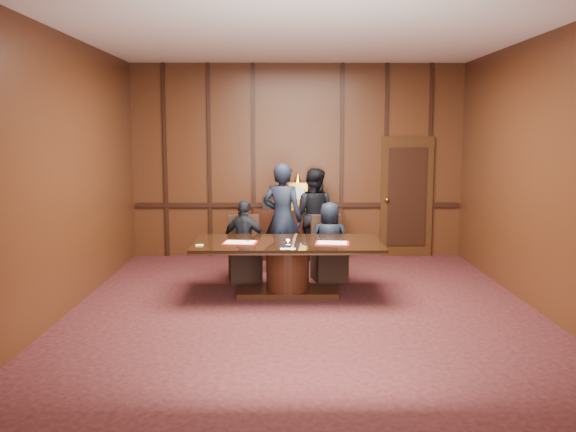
# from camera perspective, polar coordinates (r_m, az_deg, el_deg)

# --- Properties ---
(room) EXTENTS (7.00, 7.04, 3.50)m
(room) POSITION_cam_1_polar(r_m,az_deg,el_deg) (7.78, 1.97, 3.79)
(room) COLOR black
(room) RESTS_ON ground
(sideboard) EXTENTS (1.60, 0.45, 1.54)m
(sideboard) POSITION_cam_1_polar(r_m,az_deg,el_deg) (11.03, 0.92, -1.48)
(sideboard) COLOR black
(sideboard) RESTS_ON ground
(conference_table) EXTENTS (2.62, 1.32, 0.76)m
(conference_table) POSITION_cam_1_polar(r_m,az_deg,el_deg) (8.54, -0.04, -4.06)
(conference_table) COLOR black
(conference_table) RESTS_ON ground
(folder_left) EXTENTS (0.49, 0.38, 0.02)m
(folder_left) POSITION_cam_1_polar(r_m,az_deg,el_deg) (8.40, -4.51, -2.50)
(folder_left) COLOR #9E0E0F
(folder_left) RESTS_ON conference_table
(folder_right) EXTENTS (0.49, 0.38, 0.02)m
(folder_right) POSITION_cam_1_polar(r_m,az_deg,el_deg) (8.35, 4.16, -2.55)
(folder_right) COLOR #9E0E0F
(folder_right) RESTS_ON conference_table
(inkstand) EXTENTS (0.20, 0.14, 0.12)m
(inkstand) POSITION_cam_1_polar(r_m,az_deg,el_deg) (8.04, -0.01, -2.60)
(inkstand) COLOR white
(inkstand) RESTS_ON conference_table
(notepad) EXTENTS (0.10, 0.07, 0.01)m
(notepad) POSITION_cam_1_polar(r_m,az_deg,el_deg) (8.27, -8.29, -2.72)
(notepad) COLOR #D8DB6B
(notepad) RESTS_ON conference_table
(chair_left) EXTENTS (0.55, 0.55, 0.99)m
(chair_left) POSITION_cam_1_polar(r_m,az_deg,el_deg) (9.46, -4.05, -4.25)
(chair_left) COLOR black
(chair_left) RESTS_ON ground
(chair_right) EXTENTS (0.57, 0.57, 0.99)m
(chair_right) POSITION_cam_1_polar(r_m,az_deg,el_deg) (9.47, 3.84, -4.24)
(chair_right) COLOR black
(chair_right) RESTS_ON ground
(signatory_left) EXTENTS (0.79, 0.52, 1.25)m
(signatory_left) POSITION_cam_1_polar(r_m,az_deg,el_deg) (9.32, -4.07, -2.35)
(signatory_left) COLOR black
(signatory_left) RESTS_ON ground
(signatory_right) EXTENTS (0.65, 0.47, 1.23)m
(signatory_right) POSITION_cam_1_polar(r_m,az_deg,el_deg) (9.33, 3.92, -2.40)
(signatory_right) COLOR black
(signatory_right) RESTS_ON ground
(witness_left) EXTENTS (0.75, 0.61, 1.79)m
(witness_left) POSITION_cam_1_polar(r_m,az_deg,el_deg) (9.75, -0.51, -0.27)
(witness_left) COLOR black
(witness_left) RESTS_ON ground
(witness_right) EXTENTS (0.96, 0.84, 1.65)m
(witness_right) POSITION_cam_1_polar(r_m,az_deg,el_deg) (10.83, 2.38, 0.15)
(witness_right) COLOR black
(witness_right) RESTS_ON ground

